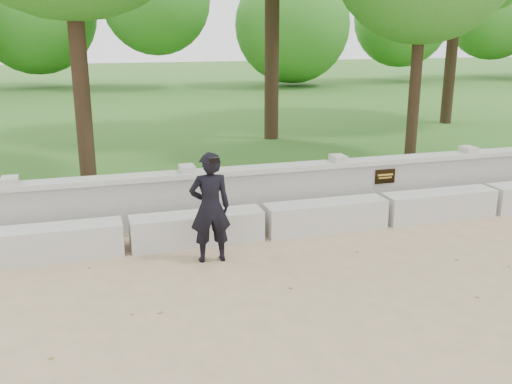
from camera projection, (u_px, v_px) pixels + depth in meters
ground at (456, 270)px, 7.32m from camera, size 80.00×80.00×0.00m
lawn at (215, 114)px, 20.19m from camera, size 40.00×22.00×0.25m
concrete_bench at (384, 210)px, 9.01m from camera, size 11.90×0.45×0.45m
parapet_wall at (364, 185)px, 9.59m from camera, size 12.50×0.35×0.90m
man_main at (210, 208)px, 7.43m from camera, size 0.56×0.50×1.48m
shrub_a at (162, 185)px, 9.30m from camera, size 0.35×0.28×0.57m
shrub_b at (493, 161)px, 11.09m from camera, size 0.32×0.35×0.53m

